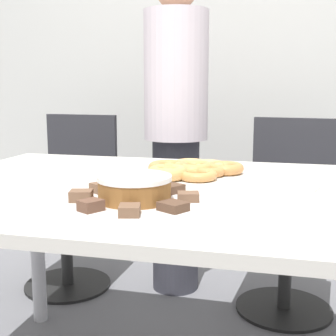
% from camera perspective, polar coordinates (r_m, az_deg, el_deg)
% --- Properties ---
extents(wall_back, '(8.00, 0.05, 2.60)m').
position_cam_1_polar(wall_back, '(2.93, 8.07, 15.25)').
color(wall_back, silver).
rests_on(wall_back, ground_plane).
extents(table, '(1.52, 1.02, 0.74)m').
position_cam_1_polar(table, '(1.37, 0.17, -5.55)').
color(table, silver).
rests_on(table, ground_plane).
extents(person_standing, '(0.31, 0.31, 1.58)m').
position_cam_1_polar(person_standing, '(2.29, 0.97, 5.36)').
color(person_standing, '#383842').
rests_on(person_standing, ground_plane).
extents(office_chair_left, '(0.46, 0.46, 0.88)m').
position_cam_1_polar(office_chair_left, '(2.48, -11.77, -4.58)').
color(office_chair_left, black).
rests_on(office_chair_left, ground_plane).
extents(office_chair_right, '(0.49, 0.49, 0.88)m').
position_cam_1_polar(office_chair_right, '(2.24, 14.51, -6.25)').
color(office_chair_right, black).
rests_on(office_chair_right, ground_plane).
extents(plate_cake, '(0.34, 0.34, 0.01)m').
position_cam_1_polar(plate_cake, '(1.14, -4.07, -4.27)').
color(plate_cake, white).
rests_on(plate_cake, table).
extents(plate_donuts, '(0.36, 0.36, 0.01)m').
position_cam_1_polar(plate_donuts, '(1.49, 3.10, -0.90)').
color(plate_donuts, white).
rests_on(plate_donuts, table).
extents(frosted_cake, '(0.18, 0.18, 0.06)m').
position_cam_1_polar(frosted_cake, '(1.13, -4.09, -2.47)').
color(frosted_cake, brown).
rests_on(frosted_cake, plate_cake).
extents(lamington_0, '(0.05, 0.06, 0.03)m').
position_cam_1_polar(lamington_0, '(1.26, -3.70, -2.00)').
color(lamington_0, '#513828').
rests_on(lamington_0, plate_cake).
extents(lamington_1, '(0.07, 0.07, 0.03)m').
position_cam_1_polar(lamington_1, '(1.24, -8.06, -2.41)').
color(lamington_1, brown).
rests_on(lamington_1, plate_cake).
extents(lamington_2, '(0.06, 0.06, 0.03)m').
position_cam_1_polar(lamington_2, '(1.15, -10.55, -3.34)').
color(lamington_2, brown).
rests_on(lamington_2, plate_cake).
extents(lamington_3, '(0.06, 0.06, 0.03)m').
position_cam_1_polar(lamington_3, '(1.06, -9.39, -4.52)').
color(lamington_3, brown).
rests_on(lamington_3, plate_cake).
extents(lamington_4, '(0.06, 0.06, 0.02)m').
position_cam_1_polar(lamington_4, '(1.01, -4.56, -5.16)').
color(lamington_4, brown).
rests_on(lamington_4, plate_cake).
extents(lamington_5, '(0.08, 0.07, 0.02)m').
position_cam_1_polar(lamington_5, '(1.05, 0.63, -4.70)').
color(lamington_5, '#513828').
rests_on(lamington_5, plate_cake).
extents(lamington_6, '(0.06, 0.06, 0.02)m').
position_cam_1_polar(lamington_6, '(1.14, 2.48, -3.51)').
color(lamington_6, brown).
rests_on(lamington_6, plate_cake).
extents(lamington_7, '(0.07, 0.07, 0.02)m').
position_cam_1_polar(lamington_7, '(1.23, 0.50, -2.52)').
color(lamington_7, '#513828').
rests_on(lamington_7, plate_cake).
extents(donut_0, '(0.13, 0.13, 0.04)m').
position_cam_1_polar(donut_0, '(1.49, 3.11, -0.01)').
color(donut_0, '#D18E4C').
rests_on(donut_0, plate_donuts).
extents(donut_1, '(0.12, 0.12, 0.03)m').
position_cam_1_polar(donut_1, '(1.50, 6.93, -0.02)').
color(donut_1, '#C68447').
rests_on(donut_1, plate_donuts).
extents(donut_2, '(0.12, 0.12, 0.03)m').
position_cam_1_polar(donut_2, '(1.56, 4.91, 0.27)').
color(donut_2, '#E5AD66').
rests_on(donut_2, plate_donuts).
extents(donut_3, '(0.11, 0.11, 0.03)m').
position_cam_1_polar(donut_3, '(1.59, 2.75, 0.47)').
color(donut_3, '#E5AD66').
rests_on(donut_3, plate_donuts).
extents(donut_4, '(0.10, 0.10, 0.03)m').
position_cam_1_polar(donut_4, '(1.54, 0.45, 0.20)').
color(donut_4, tan).
rests_on(donut_4, plate_donuts).
extents(donut_5, '(0.13, 0.13, 0.04)m').
position_cam_1_polar(donut_5, '(1.48, 0.10, 0.02)').
color(donut_5, '#C68447').
rests_on(donut_5, plate_donuts).
extents(donut_6, '(0.12, 0.12, 0.04)m').
position_cam_1_polar(donut_6, '(1.40, -0.02, -0.56)').
color(donut_6, tan).
rests_on(donut_6, plate_donuts).
extents(donut_7, '(0.12, 0.12, 0.03)m').
position_cam_1_polar(donut_7, '(1.39, 3.61, -0.87)').
color(donut_7, '#D18E4C').
rests_on(donut_7, plate_donuts).
extents(donut_8, '(0.10, 0.10, 0.03)m').
position_cam_1_polar(donut_8, '(1.46, 4.99, -0.38)').
color(donut_8, '#C68447').
rests_on(donut_8, plate_donuts).
extents(napkin, '(0.14, 0.12, 0.01)m').
position_cam_1_polar(napkin, '(1.36, 15.29, -2.39)').
color(napkin, white).
rests_on(napkin, table).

